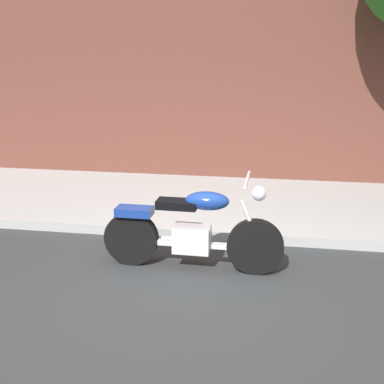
% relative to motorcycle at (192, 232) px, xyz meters
% --- Properties ---
extents(ground_plane, '(60.00, 60.00, 0.00)m').
position_rel_motorcycle_xyz_m(ground_plane, '(-0.06, -0.52, -0.47)').
color(ground_plane, '#303335').
extents(sidewalk, '(18.62, 3.10, 0.14)m').
position_rel_motorcycle_xyz_m(sidewalk, '(-0.06, 2.44, -0.40)').
color(sidewalk, '#A9A9A9').
rests_on(sidewalk, ground).
extents(motorcycle, '(2.18, 0.70, 1.16)m').
position_rel_motorcycle_xyz_m(motorcycle, '(0.00, 0.00, 0.00)').
color(motorcycle, black).
rests_on(motorcycle, ground).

